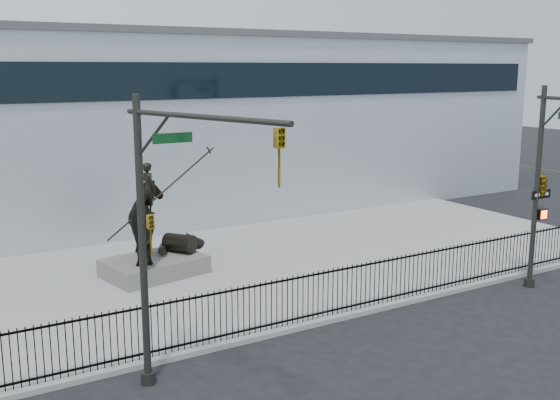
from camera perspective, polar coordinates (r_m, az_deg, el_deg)
ground at (r=19.93m, az=8.47°, el=-11.00°), size 120.00×120.00×0.00m
plaza at (r=25.36m, az=-1.64°, el=-5.74°), size 30.00×12.00×0.15m
building at (r=36.26m, az=-11.87°, el=6.36°), size 44.00×14.00×9.00m
picket_fence at (r=20.53m, az=6.32°, el=-7.57°), size 22.10×0.10×1.50m
statue_plinth at (r=24.39m, az=-10.88°, el=-5.69°), size 3.77×2.93×0.64m
equestrian_statue at (r=23.99m, az=-10.89°, el=-1.88°), size 4.30×3.07×3.69m
traffic_signal_left at (r=14.86m, az=-10.02°, el=-2.51°), size 1.52×4.84×7.00m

